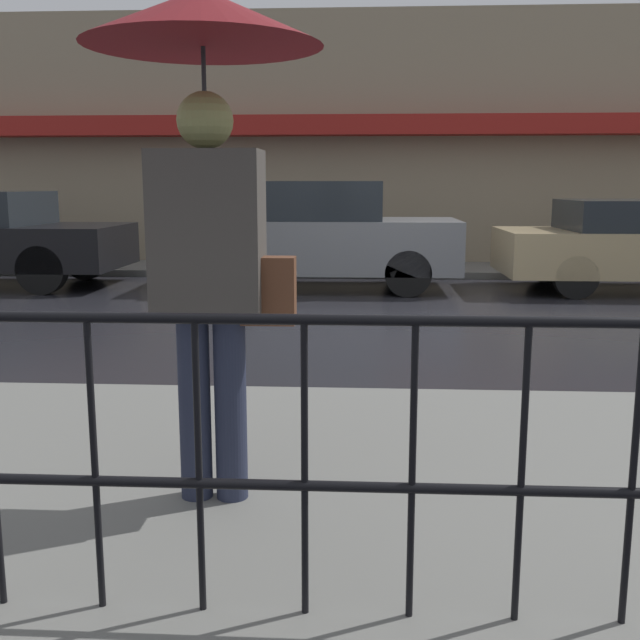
{
  "coord_description": "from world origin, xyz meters",
  "views": [
    {
      "loc": [
        -0.34,
        -8.81,
        1.56
      ],
      "look_at": [
        -0.74,
        -1.92,
        0.3
      ],
      "focal_mm": 42.0,
      "sensor_mm": 36.0,
      "label": 1
    }
  ],
  "objects": [
    {
      "name": "pedestrian",
      "position": [
        -1.02,
        -5.55,
        1.82
      ],
      "size": [
        1.02,
        1.02,
        2.24
      ],
      "rotation": [
        0.0,
        0.0,
        3.14
      ],
      "color": "#23283D",
      "rests_on": "sidewalk_near"
    },
    {
      "name": "lane_marking",
      "position": [
        0.0,
        0.0,
        0.0
      ],
      "size": [
        25.2,
        0.12,
        0.01
      ],
      "color": "gold",
      "rests_on": "ground_plane"
    },
    {
      "name": "car_grey",
      "position": [
        -1.02,
        2.41,
        0.81
      ],
      "size": [
        4.06,
        1.78,
        1.6
      ],
      "color": "slate",
      "rests_on": "ground_plane"
    },
    {
      "name": "building_storefront",
      "position": [
        0.0,
        5.48,
        2.36
      ],
      "size": [
        28.0,
        0.85,
        4.68
      ],
      "color": "gray",
      "rests_on": "ground_plane"
    },
    {
      "name": "sidewalk_far",
      "position": [
        0.0,
        4.49,
        0.06
      ],
      "size": [
        28.0,
        1.74,
        0.12
      ],
      "color": "slate",
      "rests_on": "ground_plane"
    },
    {
      "name": "railing_foreground",
      "position": [
        0.0,
        -6.49,
        0.76
      ],
      "size": [
        12.0,
        0.04,
        1.03
      ],
      "color": "black",
      "rests_on": "sidewalk_near"
    },
    {
      "name": "ground_plane",
      "position": [
        0.0,
        0.0,
        0.0
      ],
      "size": [
        80.0,
        80.0,
        0.0
      ],
      "primitive_type": "plane",
      "color": "black"
    },
    {
      "name": "sidewalk_near",
      "position": [
        0.0,
        -5.18,
        0.06
      ],
      "size": [
        28.0,
        3.12,
        0.12
      ],
      "color": "slate",
      "rests_on": "ground_plane"
    }
  ]
}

